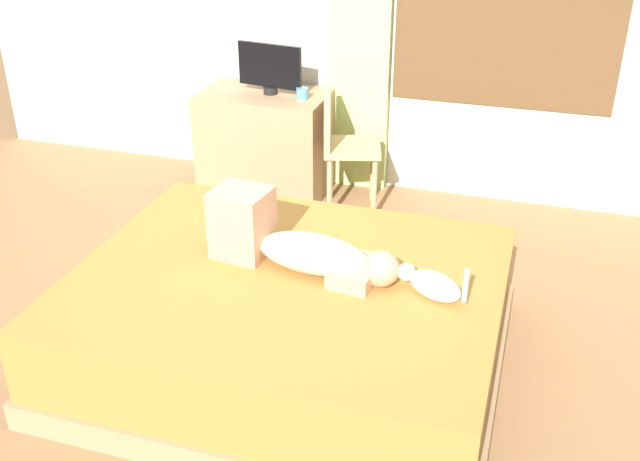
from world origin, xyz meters
The scene contains 9 objects.
ground_plane centered at (0.00, 0.00, 0.00)m, with size 16.00×16.00×0.00m, color olive.
bed centered at (0.12, 0.05, 0.25)m, with size 2.05×1.67×0.51m.
person_lying centered at (0.12, 0.15, 0.62)m, with size 0.94×0.36×0.34m.
cat centered at (0.79, 0.06, 0.57)m, with size 0.34×0.21×0.21m.
desk centered at (-0.73, 1.96, 0.37)m, with size 0.90×0.56×0.74m.
tv_monitor centered at (-0.68, 1.96, 0.92)m, with size 0.48×0.10×0.35m.
cup centered at (-0.43, 1.91, 0.78)m, with size 0.08×0.08×0.08m, color teal.
chair_by_desk centered at (-0.12, 1.81, 0.51)m, with size 0.47×0.47×0.86m.
curtain_left centered at (-0.12, 2.24, 1.19)m, with size 0.44×0.06×2.38m, color #ADCC75.
Camera 1 is at (1.16, -2.75, 2.32)m, focal length 41.59 mm.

